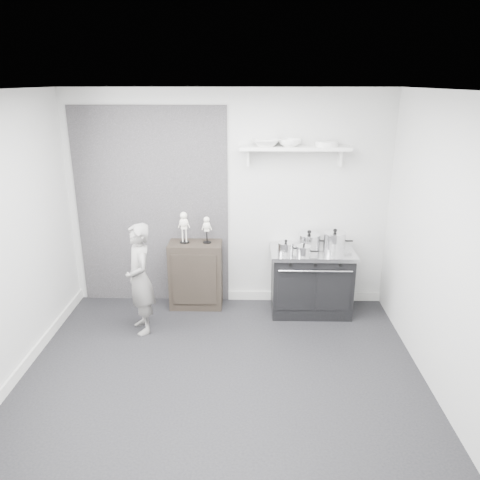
{
  "coord_description": "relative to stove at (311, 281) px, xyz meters",
  "views": [
    {
      "loc": [
        0.27,
        -3.87,
        2.78
      ],
      "look_at": [
        0.17,
        0.95,
        1.12
      ],
      "focal_mm": 35.0,
      "sensor_mm": 36.0,
      "label": 1
    }
  ],
  "objects": [
    {
      "name": "skeleton_torso",
      "position": [
        -1.3,
        0.13,
        0.64
      ],
      "size": [
        0.11,
        0.07,
        0.39
      ],
      "primitive_type": null,
      "color": "white",
      "rests_on": "side_cabinet"
    },
    {
      "name": "pot_back_right",
      "position": [
        0.27,
        0.08,
        0.51
      ],
      "size": [
        0.36,
        0.28,
        0.25
      ],
      "color": "silver",
      "rests_on": "stove"
    },
    {
      "name": "wall_shelf",
      "position": [
        -0.24,
        0.2,
        1.6
      ],
      "size": [
        1.3,
        0.26,
        0.24
      ],
      "color": "silver",
      "rests_on": "room_shell"
    },
    {
      "name": "side_cabinet",
      "position": [
        -1.45,
        0.13,
        0.02
      ],
      "size": [
        0.66,
        0.38,
        0.86
      ],
      "primitive_type": "cube",
      "color": "black",
      "rests_on": "ground"
    },
    {
      "name": "room_shell",
      "position": [
        -1.13,
        -1.33,
        1.23
      ],
      "size": [
        4.02,
        3.62,
        2.71
      ],
      "color": "silver",
      "rests_on": "ground"
    },
    {
      "name": "bowl_large",
      "position": [
        -0.59,
        0.19,
        1.67
      ],
      "size": [
        0.33,
        0.33,
        0.08
      ],
      "primitive_type": "imported",
      "color": "white",
      "rests_on": "wall_shelf"
    },
    {
      "name": "stove",
      "position": [
        0.0,
        0.0,
        0.0
      ],
      "size": [
        1.02,
        0.64,
        0.82
      ],
      "color": "black",
      "rests_on": "ground"
    },
    {
      "name": "ground",
      "position": [
        -1.04,
        -1.48,
        -0.41
      ],
      "size": [
        4.0,
        4.0,
        0.0
      ],
      "primitive_type": "plane",
      "color": "black",
      "rests_on": "ground"
    },
    {
      "name": "pot_front_center",
      "position": [
        -0.13,
        -0.18,
        0.47
      ],
      "size": [
        0.26,
        0.17,
        0.15
      ],
      "color": "silver",
      "rests_on": "stove"
    },
    {
      "name": "bowl_small",
      "position": [
        -0.31,
        0.19,
        1.67
      ],
      "size": [
        0.27,
        0.27,
        0.08
      ],
      "primitive_type": "imported",
      "color": "white",
      "rests_on": "wall_shelf"
    },
    {
      "name": "pot_back_left",
      "position": [
        -0.03,
        0.14,
        0.49
      ],
      "size": [
        0.37,
        0.29,
        0.21
      ],
      "color": "silver",
      "rests_on": "stove"
    },
    {
      "name": "skeleton_full",
      "position": [
        -1.58,
        0.13,
        0.67
      ],
      "size": [
        0.13,
        0.08,
        0.46
      ],
      "primitive_type": null,
      "color": "white",
      "rests_on": "side_cabinet"
    },
    {
      "name": "plate_stack",
      "position": [
        0.12,
        0.19,
        1.66
      ],
      "size": [
        0.27,
        0.27,
        0.06
      ],
      "primitive_type": "cylinder",
      "color": "white",
      "rests_on": "wall_shelf"
    },
    {
      "name": "child",
      "position": [
        -2.0,
        -0.52,
        0.24
      ],
      "size": [
        0.48,
        0.56,
        1.29
      ],
      "primitive_type": "imported",
      "rotation": [
        0.0,
        0.0,
        -1.12
      ],
      "color": "slate",
      "rests_on": "ground"
    },
    {
      "name": "pot_front_left",
      "position": [
        -0.33,
        -0.1,
        0.47
      ],
      "size": [
        0.29,
        0.2,
        0.17
      ],
      "color": "silver",
      "rests_on": "stove"
    }
  ]
}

